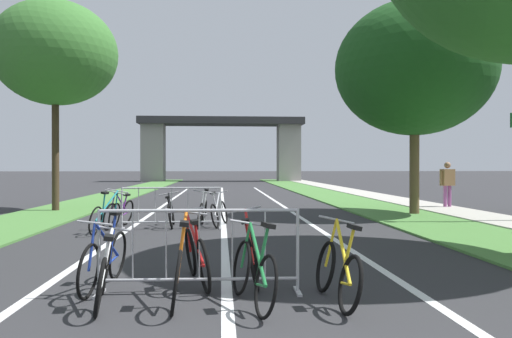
{
  "coord_description": "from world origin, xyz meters",
  "views": [
    {
      "loc": [
        -0.07,
        -1.6,
        1.58
      ],
      "look_at": [
        0.99,
        13.63,
        1.49
      ],
      "focal_mm": 35.34,
      "sensor_mm": 36.0,
      "label": 1
    }
  ],
  "objects_px": {
    "bicycle_teal_5": "(106,216)",
    "bicycle_silver_7": "(219,212)",
    "bicycle_white_1": "(104,274)",
    "bicycle_green_2": "(253,272)",
    "tree_right_pine_near": "(415,68)",
    "bicycle_black_8": "(171,213)",
    "bicycle_blue_4": "(105,259)",
    "crowd_barrier_second": "(171,208)",
    "bicycle_orange_3": "(178,268)",
    "tree_left_pine_far": "(55,54)",
    "crowd_barrier_nearest": "(199,251)",
    "bicycle_yellow_9": "(338,271)",
    "bicycle_white_11": "(202,212)",
    "bicycle_red_10": "(253,254)",
    "bicycle_red_0": "(196,256)",
    "bicycle_purple_6": "(119,213)",
    "pedestrian_with_backpack": "(447,180)"
  },
  "relations": [
    {
      "from": "tree_right_pine_near",
      "to": "bicycle_teal_5",
      "type": "xyz_separation_m",
      "value": [
        -8.95,
        -3.68,
        -4.33
      ]
    },
    {
      "from": "bicycle_silver_7",
      "to": "bicycle_black_8",
      "type": "distance_m",
      "value": 1.25
    },
    {
      "from": "bicycle_green_2",
      "to": "bicycle_teal_5",
      "type": "bearing_deg",
      "value": 103.61
    },
    {
      "from": "bicycle_orange_3",
      "to": "bicycle_white_1",
      "type": "bearing_deg",
      "value": -179.7
    },
    {
      "from": "bicycle_purple_6",
      "to": "bicycle_red_10",
      "type": "relative_size",
      "value": 1.01
    },
    {
      "from": "bicycle_white_1",
      "to": "bicycle_white_11",
      "type": "distance_m",
      "value": 7.36
    },
    {
      "from": "crowd_barrier_second",
      "to": "bicycle_black_8",
      "type": "relative_size",
      "value": 1.55
    },
    {
      "from": "bicycle_green_2",
      "to": "bicycle_silver_7",
      "type": "xyz_separation_m",
      "value": [
        -0.41,
        7.58,
        -0.02
      ]
    },
    {
      "from": "tree_right_pine_near",
      "to": "bicycle_teal_5",
      "type": "distance_m",
      "value": 10.6
    },
    {
      "from": "crowd_barrier_nearest",
      "to": "bicycle_teal_5",
      "type": "relative_size",
      "value": 1.43
    },
    {
      "from": "bicycle_white_1",
      "to": "crowd_barrier_second",
      "type": "bearing_deg",
      "value": 80.14
    },
    {
      "from": "bicycle_white_1",
      "to": "bicycle_blue_4",
      "type": "distance_m",
      "value": 0.79
    },
    {
      "from": "bicycle_red_0",
      "to": "bicycle_teal_5",
      "type": "xyz_separation_m",
      "value": [
        -2.4,
        5.39,
        0.01
      ]
    },
    {
      "from": "crowd_barrier_second",
      "to": "pedestrian_with_backpack",
      "type": "relative_size",
      "value": 1.45
    },
    {
      "from": "crowd_barrier_second",
      "to": "bicycle_white_11",
      "type": "height_order",
      "value": "crowd_barrier_second"
    },
    {
      "from": "bicycle_orange_3",
      "to": "bicycle_yellow_9",
      "type": "xyz_separation_m",
      "value": [
        1.83,
        -0.16,
        -0.03
      ]
    },
    {
      "from": "tree_left_pine_far",
      "to": "bicycle_black_8",
      "type": "height_order",
      "value": "tree_left_pine_far"
    },
    {
      "from": "bicycle_teal_5",
      "to": "bicycle_black_8",
      "type": "xyz_separation_m",
      "value": [
        1.43,
        1.0,
        -0.04
      ]
    },
    {
      "from": "tree_right_pine_near",
      "to": "bicycle_silver_7",
      "type": "relative_size",
      "value": 4.02
    },
    {
      "from": "tree_right_pine_near",
      "to": "bicycle_white_11",
      "type": "bearing_deg",
      "value": -158.18
    },
    {
      "from": "bicycle_red_10",
      "to": "bicycle_red_0",
      "type": "bearing_deg",
      "value": -170.72
    },
    {
      "from": "crowd_barrier_second",
      "to": "bicycle_silver_7",
      "type": "distance_m",
      "value": 1.32
    },
    {
      "from": "bicycle_blue_4",
      "to": "bicycle_purple_6",
      "type": "distance_m",
      "value": 6.55
    },
    {
      "from": "bicycle_red_0",
      "to": "bicycle_silver_7",
      "type": "relative_size",
      "value": 1.02
    },
    {
      "from": "bicycle_white_11",
      "to": "bicycle_red_10",
      "type": "bearing_deg",
      "value": 102.45
    },
    {
      "from": "bicycle_purple_6",
      "to": "tree_right_pine_near",
      "type": "bearing_deg",
      "value": -149.27
    },
    {
      "from": "tree_right_pine_near",
      "to": "bicycle_orange_3",
      "type": "distance_m",
      "value": 12.76
    },
    {
      "from": "tree_right_pine_near",
      "to": "crowd_barrier_nearest",
      "type": "relative_size",
      "value": 2.75
    },
    {
      "from": "pedestrian_with_backpack",
      "to": "bicycle_red_10",
      "type": "bearing_deg",
      "value": -136.98
    },
    {
      "from": "bicycle_red_10",
      "to": "bicycle_white_11",
      "type": "relative_size",
      "value": 1.04
    },
    {
      "from": "bicycle_red_10",
      "to": "bicycle_green_2",
      "type": "bearing_deg",
      "value": -88.98
    },
    {
      "from": "crowd_barrier_second",
      "to": "bicycle_green_2",
      "type": "relative_size",
      "value": 1.49
    },
    {
      "from": "bicycle_red_0",
      "to": "pedestrian_with_backpack",
      "type": "xyz_separation_m",
      "value": [
        8.65,
        11.24,
        0.67
      ]
    },
    {
      "from": "crowd_barrier_nearest",
      "to": "crowd_barrier_second",
      "type": "distance_m",
      "value": 6.53
    },
    {
      "from": "bicycle_red_0",
      "to": "bicycle_red_10",
      "type": "height_order",
      "value": "bicycle_red_10"
    },
    {
      "from": "bicycle_orange_3",
      "to": "bicycle_white_11",
      "type": "height_order",
      "value": "bicycle_orange_3"
    },
    {
      "from": "bicycle_white_11",
      "to": "tree_left_pine_far",
      "type": "bearing_deg",
      "value": -37.67
    },
    {
      "from": "bicycle_white_1",
      "to": "bicycle_yellow_9",
      "type": "height_order",
      "value": "bicycle_yellow_9"
    },
    {
      "from": "tree_right_pine_near",
      "to": "bicycle_yellow_9",
      "type": "height_order",
      "value": "tree_right_pine_near"
    },
    {
      "from": "bicycle_red_0",
      "to": "bicycle_yellow_9",
      "type": "bearing_deg",
      "value": -43.94
    },
    {
      "from": "bicycle_blue_4",
      "to": "crowd_barrier_second",
      "type": "bearing_deg",
      "value": -85.72
    },
    {
      "from": "bicycle_orange_3",
      "to": "bicycle_silver_7",
      "type": "bearing_deg",
      "value": 83.58
    },
    {
      "from": "bicycle_red_0",
      "to": "pedestrian_with_backpack",
      "type": "relative_size",
      "value": 1.01
    },
    {
      "from": "bicycle_red_0",
      "to": "bicycle_purple_6",
      "type": "bearing_deg",
      "value": 97.58
    },
    {
      "from": "bicycle_green_2",
      "to": "bicycle_white_11",
      "type": "xyz_separation_m",
      "value": [
        -0.85,
        7.47,
        -0.01
      ]
    },
    {
      "from": "crowd_barrier_second",
      "to": "tree_left_pine_far",
      "type": "bearing_deg",
      "value": 131.12
    },
    {
      "from": "bicycle_red_0",
      "to": "bicycle_purple_6",
      "type": "relative_size",
      "value": 1.01
    },
    {
      "from": "bicycle_teal_5",
      "to": "bicycle_silver_7",
      "type": "xyz_separation_m",
      "value": [
        2.68,
        1.11,
        -0.03
      ]
    },
    {
      "from": "bicycle_white_1",
      "to": "bicycle_green_2",
      "type": "distance_m",
      "value": 1.7
    },
    {
      "from": "bicycle_blue_4",
      "to": "bicycle_black_8",
      "type": "distance_m",
      "value": 6.55
    }
  ]
}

